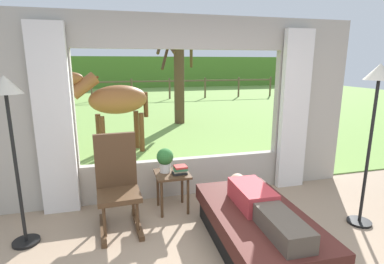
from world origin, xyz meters
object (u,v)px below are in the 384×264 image
at_px(rocking_chair, 117,183).
at_px(horse, 115,100).
at_px(potted_plant, 165,159).
at_px(floor_lamp_right, 376,97).
at_px(floor_lamp_left, 8,111).
at_px(pasture_tree, 178,71).
at_px(side_table, 172,180).
at_px(reclining_person, 261,204).
at_px(book_stack, 180,170).
at_px(recliner_sofa, 257,229).

bearing_deg(rocking_chair, horse, 85.68).
bearing_deg(potted_plant, horse, 101.88).
bearing_deg(floor_lamp_right, floor_lamp_left, 171.47).
relative_size(potted_plant, pasture_tree, 0.10).
relative_size(side_table, floor_lamp_right, 0.27).
bearing_deg(horse, reclining_person, -176.81).
xyz_separation_m(book_stack, horse, (-0.75, 2.87, 0.58)).
xyz_separation_m(rocking_chair, pasture_tree, (2.00, 5.93, 1.13)).
height_order(side_table, potted_plant, potted_plant).
bearing_deg(horse, side_table, 177.31).
height_order(recliner_sofa, reclining_person, reclining_person).
bearing_deg(potted_plant, pasture_tree, 76.21).
height_order(potted_plant, pasture_tree, pasture_tree).
relative_size(recliner_sofa, book_stack, 8.66).
xyz_separation_m(rocking_chair, potted_plant, (0.62, 0.28, 0.16)).
distance_m(rocking_chair, pasture_tree, 6.36).
xyz_separation_m(reclining_person, potted_plant, (-0.78, 1.17, 0.18)).
bearing_deg(reclining_person, pasture_tree, 86.18).
distance_m(rocking_chair, side_table, 0.74).
bearing_deg(pasture_tree, book_stack, -101.88).
relative_size(reclining_person, side_table, 2.76).
distance_m(horse, pasture_tree, 3.53).
bearing_deg(reclining_person, potted_plant, 124.86).
bearing_deg(book_stack, pasture_tree, 78.12).
bearing_deg(horse, pasture_tree, -50.08).
bearing_deg(pasture_tree, potted_plant, -103.79).
height_order(potted_plant, book_stack, potted_plant).
relative_size(side_table, horse, 0.29).
height_order(rocking_chair, side_table, rocking_chair).
height_order(floor_lamp_left, pasture_tree, pasture_tree).
bearing_deg(side_table, floor_lamp_left, -168.35).
height_order(recliner_sofa, rocking_chair, rocking_chair).
bearing_deg(potted_plant, rocking_chair, -155.28).
bearing_deg(floor_lamp_right, horse, 126.90).
distance_m(recliner_sofa, rocking_chair, 1.66).
distance_m(book_stack, pasture_tree, 5.99).
distance_m(floor_lamp_right, pasture_tree, 6.69).
xyz_separation_m(book_stack, pasture_tree, (1.21, 5.76, 1.10)).
bearing_deg(floor_lamp_right, pasture_tree, 97.26).
relative_size(reclining_person, pasture_tree, 0.43).
relative_size(reclining_person, potted_plant, 4.48).
distance_m(side_table, floor_lamp_left, 2.02).
bearing_deg(floor_lamp_right, recliner_sofa, -174.79).
bearing_deg(floor_lamp_right, rocking_chair, 166.14).
distance_m(reclining_person, floor_lamp_right, 1.79).
height_order(recliner_sofa, book_stack, book_stack).
bearing_deg(side_table, potted_plant, 143.13).
height_order(reclining_person, pasture_tree, pasture_tree).
bearing_deg(floor_lamp_right, book_stack, 157.16).
distance_m(potted_plant, book_stack, 0.25).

